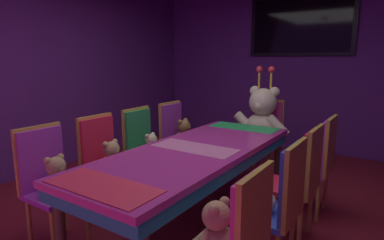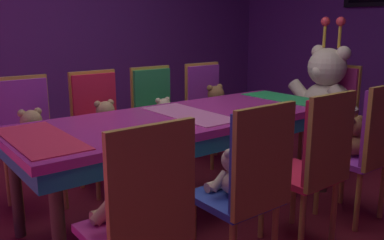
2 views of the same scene
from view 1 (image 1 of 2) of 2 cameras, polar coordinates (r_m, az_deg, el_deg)
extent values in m
plane|color=maroon|center=(3.15, 0.42, -18.09)|extent=(7.90, 7.90, 0.00)
cube|color=#59267F|center=(5.71, 18.46, 9.03)|extent=(5.20, 0.12, 2.80)
cube|color=#59267F|center=(4.71, -27.43, 8.13)|extent=(0.12, 6.40, 2.80)
cube|color=#B22D8C|center=(2.87, 0.44, -5.48)|extent=(0.90, 2.46, 0.05)
cube|color=teal|center=(2.89, 0.44, -6.91)|extent=(0.88, 2.41, 0.10)
cylinder|color=#4C3826|center=(3.78, 14.71, -7.66)|extent=(0.07, 0.07, 0.69)
cylinder|color=#4C3826|center=(4.08, 4.44, -6.00)|extent=(0.07, 0.07, 0.69)
cylinder|color=#4C3826|center=(2.52, -22.21, -17.79)|extent=(0.07, 0.07, 0.69)
cube|color=#E52D4C|center=(2.11, -15.56, -11.19)|extent=(0.77, 0.32, 0.01)
cube|color=pink|center=(2.86, 0.44, -4.95)|extent=(0.77, 0.32, 0.01)
cube|color=green|center=(3.76, 9.17, -1.28)|extent=(0.77, 0.32, 0.01)
cube|color=purple|center=(2.89, -22.75, -12.05)|extent=(0.40, 0.40, 0.04)
cube|color=purple|center=(2.94, -25.11, -6.21)|extent=(0.05, 0.38, 0.50)
cube|color=gold|center=(2.96, -25.33, -6.13)|extent=(0.03, 0.41, 0.55)
cylinder|color=gold|center=(2.94, -17.92, -16.17)|extent=(0.04, 0.04, 0.42)
cylinder|color=gold|center=(2.78, -23.31, -18.21)|extent=(0.04, 0.04, 0.42)
cylinder|color=gold|center=(3.18, -21.65, -14.33)|extent=(0.04, 0.04, 0.42)
cylinder|color=gold|center=(3.03, -26.79, -16.02)|extent=(0.04, 0.04, 0.42)
ellipsoid|color=tan|center=(2.85, -22.91, -10.10)|extent=(0.19, 0.19, 0.15)
sphere|color=tan|center=(2.79, -22.92, -7.53)|extent=(0.15, 0.15, 0.15)
sphere|color=tan|center=(2.75, -22.29, -7.99)|extent=(0.06, 0.06, 0.06)
sphere|color=tan|center=(2.82, -22.22, -6.08)|extent=(0.06, 0.06, 0.06)
sphere|color=tan|center=(2.76, -24.20, -6.59)|extent=(0.06, 0.06, 0.06)
cylinder|color=tan|center=(2.86, -20.88, -9.53)|extent=(0.05, 0.14, 0.13)
cylinder|color=tan|center=(2.77, -24.14, -10.49)|extent=(0.05, 0.14, 0.13)
cylinder|color=tan|center=(2.80, -20.50, -11.46)|extent=(0.07, 0.14, 0.07)
cylinder|color=tan|center=(2.74, -22.24, -12.02)|extent=(0.07, 0.14, 0.07)
cube|color=red|center=(3.22, -14.01, -9.12)|extent=(0.40, 0.40, 0.04)
cube|color=red|center=(3.27, -16.37, -3.98)|extent=(0.05, 0.38, 0.50)
cube|color=gold|center=(3.29, -16.61, -3.92)|extent=(0.03, 0.41, 0.55)
cylinder|color=gold|center=(3.30, -9.81, -12.75)|extent=(0.04, 0.04, 0.42)
cylinder|color=gold|center=(3.10, -13.98, -14.54)|extent=(0.04, 0.04, 0.42)
cylinder|color=gold|center=(3.51, -13.69, -11.42)|extent=(0.04, 0.04, 0.42)
cylinder|color=gold|center=(3.32, -17.83, -12.95)|extent=(0.04, 0.04, 0.42)
ellipsoid|color=tan|center=(3.19, -14.10, -7.37)|extent=(0.19, 0.19, 0.15)
sphere|color=tan|center=(3.14, -14.00, -5.05)|extent=(0.15, 0.15, 0.15)
sphere|color=tan|center=(3.10, -13.34, -5.41)|extent=(0.06, 0.06, 0.06)
sphere|color=tan|center=(3.17, -13.50, -3.78)|extent=(0.06, 0.06, 0.06)
sphere|color=tan|center=(3.10, -15.04, -4.20)|extent=(0.06, 0.06, 0.06)
cylinder|color=tan|center=(3.22, -12.38, -6.84)|extent=(0.05, 0.13, 0.13)
cylinder|color=tan|center=(3.10, -14.92, -7.66)|extent=(0.05, 0.13, 0.13)
cylinder|color=tan|center=(3.15, -11.83, -8.47)|extent=(0.07, 0.14, 0.07)
cylinder|color=tan|center=(3.09, -13.17, -8.95)|extent=(0.07, 0.14, 0.07)
cube|color=#268C4C|center=(3.61, -7.32, -6.72)|extent=(0.40, 0.40, 0.04)
cube|color=#268C4C|center=(3.65, -9.56, -2.17)|extent=(0.05, 0.38, 0.50)
cube|color=gold|center=(3.67, -9.81, -2.13)|extent=(0.03, 0.41, 0.55)
cylinder|color=gold|center=(3.70, -3.68, -9.94)|extent=(0.04, 0.04, 0.42)
cylinder|color=gold|center=(3.47, -6.93, -11.45)|extent=(0.04, 0.04, 0.42)
cylinder|color=gold|center=(3.89, -7.49, -8.96)|extent=(0.04, 0.04, 0.42)
cylinder|color=gold|center=(3.68, -10.80, -10.29)|extent=(0.04, 0.04, 0.42)
ellipsoid|color=beige|center=(3.58, -7.35, -5.30)|extent=(0.16, 0.16, 0.13)
sphere|color=beige|center=(3.54, -7.22, -3.49)|extent=(0.13, 0.13, 0.13)
sphere|color=#FDDCAD|center=(3.51, -6.66, -3.75)|extent=(0.05, 0.05, 0.05)
sphere|color=beige|center=(3.57, -6.90, -2.53)|extent=(0.05, 0.05, 0.05)
sphere|color=beige|center=(3.50, -7.95, -2.83)|extent=(0.05, 0.05, 0.05)
cylinder|color=beige|center=(3.62, -6.09, -4.90)|extent=(0.05, 0.12, 0.11)
cylinder|color=beige|center=(3.50, -7.82, -5.49)|extent=(0.05, 0.12, 0.11)
cylinder|color=beige|center=(3.56, -5.55, -6.11)|extent=(0.06, 0.12, 0.06)
cylinder|color=beige|center=(3.49, -6.46, -6.45)|extent=(0.06, 0.12, 0.06)
cube|color=purple|center=(4.05, -1.60, -4.68)|extent=(0.40, 0.40, 0.04)
cube|color=purple|center=(4.09, -3.69, -0.65)|extent=(0.05, 0.38, 0.50)
cube|color=gold|center=(4.11, -3.93, -0.62)|extent=(0.03, 0.41, 0.55)
cylinder|color=gold|center=(4.16, 1.51, -7.56)|extent=(0.04, 0.04, 0.42)
cylinder|color=gold|center=(3.91, -1.01, -8.80)|extent=(0.04, 0.04, 0.42)
cylinder|color=gold|center=(4.33, -2.11, -6.83)|extent=(0.04, 0.04, 0.42)
cylinder|color=gold|center=(4.09, -4.74, -7.94)|extent=(0.04, 0.04, 0.42)
ellipsoid|color=olive|center=(4.02, -1.61, -3.16)|extent=(0.21, 0.21, 0.16)
sphere|color=olive|center=(3.98, -1.41, -1.12)|extent=(0.16, 0.16, 0.16)
sphere|color=#AE7747|center=(3.95, -0.74, -1.39)|extent=(0.06, 0.06, 0.06)
sphere|color=olive|center=(4.03, -1.12, -0.08)|extent=(0.06, 0.06, 0.06)
sphere|color=olive|center=(3.93, -2.15, -0.36)|extent=(0.06, 0.06, 0.06)
cylinder|color=olive|center=(4.08, -0.30, -2.72)|extent=(0.06, 0.15, 0.14)
cylinder|color=olive|center=(3.91, -1.97, -3.31)|extent=(0.06, 0.15, 0.14)
cylinder|color=olive|center=(4.01, 0.41, -4.03)|extent=(0.07, 0.15, 0.07)
cylinder|color=olive|center=(3.92, -0.46, -4.36)|extent=(0.07, 0.15, 0.07)
cube|color=#CC338C|center=(1.72, 10.37, -17.37)|extent=(0.05, 0.38, 0.50)
cube|color=gold|center=(1.72, 11.07, -17.52)|extent=(0.03, 0.41, 0.55)
sphere|color=tan|center=(1.81, 4.34, -16.49)|extent=(0.16, 0.16, 0.16)
sphere|color=tan|center=(1.84, 2.80, -16.42)|extent=(0.06, 0.06, 0.06)
sphere|color=tan|center=(1.73, 3.90, -15.65)|extent=(0.06, 0.06, 0.06)
sphere|color=tan|center=(1.82, 5.81, -14.21)|extent=(0.06, 0.06, 0.06)
cylinder|color=tan|center=(1.95, 5.15, -18.51)|extent=(0.06, 0.14, 0.13)
cylinder|color=tan|center=(1.99, 2.05, -20.17)|extent=(0.07, 0.15, 0.07)
cube|color=#2D47B2|center=(2.43, 12.57, -15.85)|extent=(0.40, 0.40, 0.04)
cube|color=#2D47B2|center=(2.27, 17.16, -10.57)|extent=(0.05, 0.38, 0.50)
cube|color=gold|center=(2.27, 17.70, -10.66)|extent=(0.03, 0.41, 0.55)
cylinder|color=gold|center=(2.63, 17.14, -19.57)|extent=(0.04, 0.04, 0.42)
cylinder|color=gold|center=(2.72, 10.33, -18.17)|extent=(0.04, 0.04, 0.42)
ellipsoid|color=beige|center=(2.39, 12.66, -13.85)|extent=(0.17, 0.17, 0.13)
sphere|color=beige|center=(2.35, 12.45, -11.12)|extent=(0.13, 0.13, 0.13)
sphere|color=#FDDCAD|center=(2.37, 11.40, -11.16)|extent=(0.05, 0.05, 0.05)
sphere|color=beige|center=(2.28, 12.38, -10.43)|extent=(0.05, 0.05, 0.05)
sphere|color=beige|center=(2.37, 13.27, -9.66)|extent=(0.05, 0.05, 0.05)
cylinder|color=beige|center=(2.32, 11.11, -14.15)|extent=(0.05, 0.12, 0.11)
cylinder|color=beige|center=(2.47, 12.63, -12.71)|extent=(0.05, 0.12, 0.11)
cylinder|color=beige|center=(2.41, 9.75, -14.72)|extent=(0.06, 0.12, 0.06)
cylinder|color=beige|center=(2.48, 10.59, -13.95)|extent=(0.06, 0.12, 0.06)
cube|color=red|center=(2.92, 16.54, -11.37)|extent=(0.40, 0.40, 0.04)
cube|color=red|center=(2.79, 20.40, -6.77)|extent=(0.05, 0.38, 0.50)
cube|color=gold|center=(2.79, 20.83, -6.83)|extent=(0.03, 0.41, 0.55)
cylinder|color=gold|center=(3.12, 20.11, -14.74)|extent=(0.04, 0.04, 0.42)
cylinder|color=gold|center=(2.84, 18.52, -17.28)|extent=(0.04, 0.04, 0.42)
cylinder|color=gold|center=(3.19, 14.37, -13.77)|extent=(0.04, 0.04, 0.42)
cylinder|color=gold|center=(2.92, 12.21, -16.10)|extent=(0.04, 0.04, 0.42)
cube|color=purple|center=(3.44, 19.60, -8.18)|extent=(0.40, 0.40, 0.04)
cube|color=purple|center=(3.33, 22.90, -4.17)|extent=(0.05, 0.38, 0.50)
cube|color=gold|center=(3.32, 23.27, -4.21)|extent=(0.03, 0.41, 0.55)
cylinder|color=gold|center=(3.63, 22.49, -11.21)|extent=(0.04, 0.04, 0.42)
cylinder|color=gold|center=(3.34, 21.38, -13.08)|extent=(0.04, 0.04, 0.42)
cylinder|color=gold|center=(3.69, 17.55, -10.50)|extent=(0.04, 0.04, 0.42)
cylinder|color=gold|center=(3.41, 16.01, -12.24)|extent=(0.04, 0.04, 0.42)
ellipsoid|color=brown|center=(3.41, 19.70, -6.62)|extent=(0.18, 0.18, 0.14)
sphere|color=brown|center=(3.37, 19.58, -4.53)|extent=(0.14, 0.14, 0.14)
sphere|color=#99663C|center=(3.39, 18.78, -4.60)|extent=(0.05, 0.05, 0.05)
sphere|color=brown|center=(3.31, 19.67, -3.89)|extent=(0.05, 0.05, 0.05)
sphere|color=brown|center=(3.41, 20.11, -3.50)|extent=(0.05, 0.05, 0.05)
cylinder|color=brown|center=(3.33, 18.74, -6.71)|extent=(0.05, 0.12, 0.12)
cylinder|color=brown|center=(3.49, 19.49, -5.94)|extent=(0.05, 0.12, 0.12)
cylinder|color=brown|center=(3.40, 17.57, -7.34)|extent=(0.06, 0.13, 0.06)
cylinder|color=brown|center=(3.49, 18.00, -6.92)|extent=(0.06, 0.13, 0.06)
cube|color=#CC338C|center=(4.37, 12.34, -3.77)|extent=(0.40, 0.40, 0.04)
cube|color=#CC338C|center=(4.48, 13.32, 0.07)|extent=(0.38, 0.05, 0.50)
cube|color=gold|center=(4.50, 13.41, 0.12)|extent=(0.41, 0.03, 0.55)
cylinder|color=gold|center=(4.53, 14.86, -6.40)|extent=(0.04, 0.04, 0.42)
cylinder|color=gold|center=(4.24, 13.45, -7.52)|extent=(0.04, 0.04, 0.42)
cylinder|color=gold|center=(4.63, 11.10, -5.85)|extent=(0.04, 0.04, 0.42)
cylinder|color=gold|center=(4.35, 9.47, -6.89)|extent=(0.04, 0.04, 0.42)
ellipsoid|color=beige|center=(4.32, 12.46, -1.01)|extent=(0.44, 0.44, 0.35)
sphere|color=beige|center=(4.24, 12.44, 3.12)|extent=(0.35, 0.35, 0.35)
sphere|color=#FFF2C8|center=(4.13, 11.82, 2.58)|extent=(0.13, 0.13, 0.13)
sphere|color=beige|center=(4.21, 14.39, 4.81)|extent=(0.13, 0.13, 0.13)
sphere|color=beige|center=(4.31, 11.05, 5.07)|extent=(0.13, 0.13, 0.13)
cylinder|color=beige|center=(4.16, 14.85, -1.08)|extent=(0.31, 0.12, 0.29)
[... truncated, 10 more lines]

